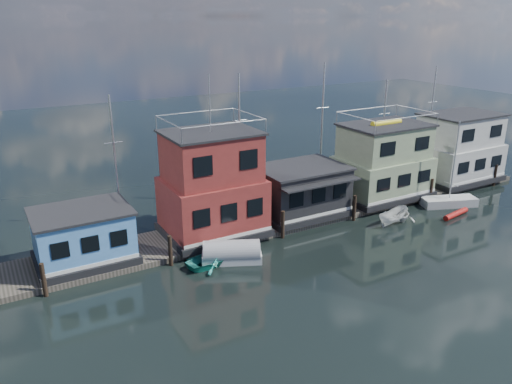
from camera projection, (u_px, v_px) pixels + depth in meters
ground at (410, 276)px, 32.51m from camera, size 160.00×160.00×0.00m
dock at (305, 214)px, 42.27m from camera, size 48.00×5.00×0.40m
houseboat_blue at (83, 236)px, 33.20m from camera, size 6.40×4.90×3.66m
houseboat_red at (212, 186)px, 37.00m from camera, size 7.40×5.90×11.86m
houseboat_dark at (301, 190)px, 41.28m from camera, size 7.40×6.10×4.06m
houseboat_green at (383, 162)px, 45.13m from camera, size 8.40×5.90×7.03m
houseboat_white at (458, 149)px, 49.80m from camera, size 8.40×5.90×6.66m
pilings at (322, 216)px, 39.52m from camera, size 42.28×0.28×2.20m
background_masts at (311, 132)px, 47.63m from camera, size 36.40×0.16×12.00m
motorboat at (393, 217)px, 40.56m from camera, size 3.38×1.69×1.25m
red_kayak at (456, 214)px, 42.18m from camera, size 3.20×0.99×0.46m
dinghy_teal at (213, 258)px, 34.07m from camera, size 4.35×3.46×0.81m
day_sailer at (449, 201)px, 44.53m from camera, size 5.10×3.24×7.65m
dinghy_white at (403, 214)px, 41.16m from camera, size 2.86×2.74×1.16m
tarp_runabout at (232, 253)px, 34.33m from camera, size 4.34×3.13×1.65m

